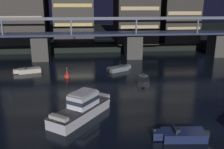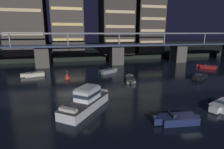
# 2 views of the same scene
# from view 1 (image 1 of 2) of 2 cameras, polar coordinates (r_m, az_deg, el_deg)

# --- Properties ---
(ground_plane) EXTENTS (400.00, 400.00, 0.00)m
(ground_plane) POSITION_cam_1_polar(r_m,az_deg,el_deg) (26.63, 20.27, -11.73)
(ground_plane) COLOR black
(far_riverbank) EXTENTS (240.00, 80.00, 2.20)m
(far_riverbank) POSITION_cam_1_polar(r_m,az_deg,el_deg) (105.60, -0.30, 9.66)
(far_riverbank) COLOR black
(far_riverbank) RESTS_ON ground
(river_bridge) EXTENTS (90.44, 6.40, 9.38)m
(river_bridge) POSITION_cam_1_polar(r_m,az_deg,el_deg) (58.10, 4.95, 7.81)
(river_bridge) COLOR #4C4944
(river_bridge) RESTS_ON ground
(tower_east_tall) EXTENTS (9.74, 12.26, 20.39)m
(tower_east_tall) POSITION_cam_1_polar(r_m,az_deg,el_deg) (73.94, 14.82, 15.35)
(tower_east_tall) COLOR #38332D
(tower_east_tall) RESTS_ON far_riverbank
(cabin_cruiser_near_left) EXTENTS (7.12, 8.55, 2.79)m
(cabin_cruiser_near_left) POSITION_cam_1_polar(r_m,az_deg,el_deg) (27.39, -6.96, -7.62)
(cabin_cruiser_near_left) COLOR silver
(cabin_cruiser_near_left) RESTS_ON ground
(speedboat_near_right) EXTENTS (4.87, 3.60, 1.16)m
(speedboat_near_right) POSITION_cam_1_polar(r_m,az_deg,el_deg) (46.58, 1.59, 1.38)
(speedboat_near_right) COLOR gray
(speedboat_near_right) RESTS_ON ground
(speedboat_mid_left) EXTENTS (5.18, 2.81, 1.16)m
(speedboat_mid_left) POSITION_cam_1_polar(r_m,az_deg,el_deg) (47.73, -18.83, 0.89)
(speedboat_mid_left) COLOR beige
(speedboat_mid_left) RESTS_ON ground
(speedboat_mid_center) EXTENTS (5.23, 2.19, 1.16)m
(speedboat_mid_center) POSITION_cam_1_polar(r_m,az_deg,el_deg) (23.98, 15.76, -13.34)
(speedboat_mid_center) COLOR #19234C
(speedboat_mid_center) RESTS_ON ground
(speedboat_far_right) EXTENTS (2.62, 5.21, 1.16)m
(speedboat_far_right) POSITION_cam_1_polar(r_m,az_deg,el_deg) (39.51, 7.30, -1.33)
(speedboat_far_right) COLOR black
(speedboat_far_right) RESTS_ON ground
(channel_buoy) EXTENTS (0.90, 0.90, 1.76)m
(channel_buoy) POSITION_cam_1_polar(r_m,az_deg,el_deg) (42.65, -10.40, -0.11)
(channel_buoy) COLOR red
(channel_buoy) RESTS_ON ground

